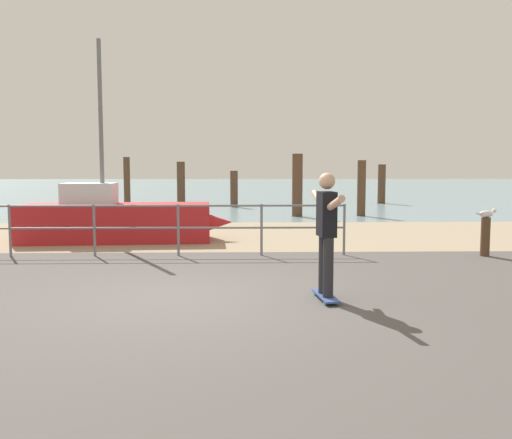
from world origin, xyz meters
TOP-DOWN VIEW (x-y plane):
  - ground_plane at (0.00, -1.00)m, footprint 24.00×10.00m
  - beach_strip at (0.00, 7.00)m, footprint 24.00×6.00m
  - sea_surface at (0.00, 35.00)m, footprint 72.00×50.00m
  - railing_fence at (-2.28, 3.60)m, footprint 10.02×0.05m
  - sailboat at (-2.17, 5.78)m, footprint 5.00×1.65m
  - skateboard at (1.78, -0.16)m, footprint 0.28×0.82m
  - skateboarder at (1.78, -0.16)m, footprint 0.24×1.45m
  - bollard_short at (5.49, 3.40)m, footprint 0.18×0.18m
  - seagull at (5.50, 3.41)m, footprint 0.48×0.23m
  - groyne_post_0 at (-4.19, 16.44)m, footprint 0.27×0.27m
  - groyne_post_1 at (-1.94, 16.59)m, footprint 0.34×0.34m
  - groyne_post_2 at (0.32, 16.42)m, footprint 0.32×0.32m
  - groyne_post_3 at (2.58, 12.03)m, footprint 0.36×0.36m
  - groyne_post_4 at (4.83, 12.11)m, footprint 0.30×0.30m
  - groyne_post_5 at (7.09, 18.37)m, footprint 0.35×0.35m

SIDE VIEW (x-z plane):
  - ground_plane at x=0.00m, z-range -0.02..0.02m
  - beach_strip at x=0.00m, z-range -0.02..0.02m
  - sea_surface at x=0.00m, z-range -0.02..0.02m
  - skateboard at x=1.78m, z-range 0.03..0.11m
  - bollard_short at x=5.49m, z-range 0.00..0.79m
  - sailboat at x=-2.17m, z-range -1.83..2.87m
  - railing_fence at x=-2.28m, z-range 0.17..1.22m
  - groyne_post_2 at x=0.32m, z-range 0.00..1.55m
  - seagull at x=5.50m, z-range 0.78..0.95m
  - groyne_post_5 at x=7.09m, z-range 0.00..1.81m
  - groyne_post_1 at x=-1.94m, z-range 0.00..1.93m
  - groyne_post_4 at x=4.83m, z-range 0.00..1.97m
  - skateboarder at x=1.78m, z-range 0.19..1.84m
  - groyne_post_0 at x=-4.19m, z-range 0.00..2.12m
  - groyne_post_3 at x=2.58m, z-range 0.00..2.19m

